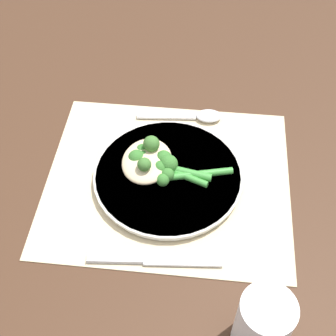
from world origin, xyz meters
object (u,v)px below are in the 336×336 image
at_px(broccoli_stalk_right, 147,159).
at_px(knife, 153,259).
at_px(broccoli_stalk_rear, 168,164).
at_px(water_glass, 263,325).
at_px(chicken_fillet, 147,161).
at_px(plate, 168,176).
at_px(broccoli_stalk_left, 175,174).
at_px(spoon, 200,116).

bearing_deg(broccoli_stalk_right, knife, -148.91).
distance_m(broccoli_stalk_rear, water_glass, 0.30).
bearing_deg(chicken_fillet, plate, 159.84).
height_order(broccoli_stalk_left, water_glass, water_glass).
bearing_deg(knife, chicken_fillet, -174.50).
height_order(knife, water_glass, water_glass).
relative_size(chicken_fillet, broccoli_stalk_left, 0.83).
height_order(plate, broccoli_stalk_left, broccoli_stalk_left).
relative_size(broccoli_stalk_rear, broccoli_stalk_left, 0.76).
xyz_separation_m(broccoli_stalk_rear, spoon, (-0.05, -0.14, -0.02)).
distance_m(broccoli_stalk_right, broccoli_stalk_left, 0.06).
bearing_deg(spoon, broccoli_stalk_rear, -21.99).
height_order(chicken_fillet, broccoli_stalk_right, broccoli_stalk_right).
distance_m(broccoli_stalk_right, knife, 0.18).
relative_size(broccoli_stalk_rear, spoon, 0.62).
distance_m(chicken_fillet, broccoli_stalk_left, 0.05).
xyz_separation_m(plate, broccoli_stalk_right, (0.04, -0.02, 0.02)).
distance_m(chicken_fillet, spoon, 0.16).
xyz_separation_m(broccoli_stalk_right, knife, (-0.03, 0.17, -0.02)).
height_order(broccoli_stalk_rear, spoon, broccoli_stalk_rear).
xyz_separation_m(plate, chicken_fillet, (0.04, -0.01, 0.02)).
bearing_deg(broccoli_stalk_left, knife, 159.11).
xyz_separation_m(knife, water_glass, (-0.15, 0.10, 0.05)).
distance_m(broccoli_stalk_rear, broccoli_stalk_left, 0.02).
bearing_deg(plate, knife, 87.50).
bearing_deg(broccoli_stalk_right, broccoli_stalk_rear, -82.89).
xyz_separation_m(chicken_fillet, broccoli_stalk_left, (-0.05, 0.02, -0.00)).
height_order(spoon, water_glass, water_glass).
bearing_deg(spoon, plate, -20.73).
distance_m(chicken_fillet, broccoli_stalk_right, 0.00).
xyz_separation_m(knife, spoon, (-0.05, -0.31, 0.00)).
bearing_deg(knife, plate, 172.85).
height_order(plate, knife, plate).
distance_m(spoon, water_glass, 0.42).
relative_size(plate, chicken_fillet, 2.31).
bearing_deg(broccoli_stalk_left, water_glass, -165.50).
bearing_deg(spoon, broccoli_stalk_right, -35.98).
relative_size(broccoli_stalk_rear, knife, 0.49).
xyz_separation_m(plate, broccoli_stalk_left, (-0.01, 0.01, 0.02)).
bearing_deg(broccoli_stalk_left, plate, 44.47).
xyz_separation_m(plate, broccoli_stalk_rear, (0.00, -0.01, 0.02)).
relative_size(chicken_fillet, broccoli_stalk_rear, 1.09).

